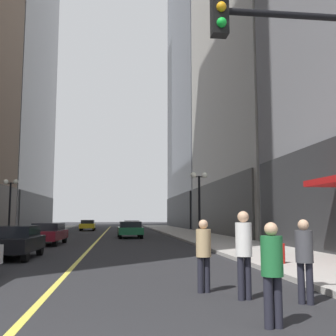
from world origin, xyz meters
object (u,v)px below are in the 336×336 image
object	(u,v)px
car_black	(13,241)
car_maroon	(48,233)
car_silver	(132,226)
pedestrian_with_orange_bag	(304,255)
pedestrian_in_green_parka	(272,266)
fire_hydrant_right	(281,256)
car_green	(130,229)
car_yellow	(88,225)
street_lamp_right_mid	(199,191)
pedestrian_in_white_shirt	(244,247)
street_lamp_left_far	(10,195)
pedestrian_in_tan_trench	(204,250)

from	to	relation	value
car_black	car_maroon	world-z (taller)	same
car_black	car_silver	xyz separation A→B (m)	(5.59, 25.61, 0.00)
car_maroon	pedestrian_with_orange_bag	world-z (taller)	pedestrian_with_orange_bag
pedestrian_with_orange_bag	pedestrian_in_green_parka	distance (m)	2.03
car_black	fire_hydrant_right	distance (m)	10.53
pedestrian_with_orange_bag	fire_hydrant_right	size ratio (longest dim) A/B	2.04
car_green	car_yellow	world-z (taller)	same
car_silver	pedestrian_in_green_parka	xyz separation A→B (m)	(1.04, -36.93, 0.21)
pedestrian_with_orange_bag	street_lamp_right_mid	distance (m)	17.11
fire_hydrant_right	pedestrian_in_white_shirt	bearing A→B (deg)	-119.33
car_black	street_lamp_left_far	bearing A→B (deg)	105.18
car_silver	car_black	bearing A→B (deg)	-102.32
car_yellow	car_silver	bearing A→B (deg)	-60.61
car_green	street_lamp_right_mid	bearing A→B (deg)	-66.04
pedestrian_with_orange_bag	pedestrian_in_green_parka	size ratio (longest dim) A/B	1.02
car_black	car_silver	distance (m)	26.21
fire_hydrant_right	car_black	bearing A→B (deg)	156.39
car_black	car_maroon	size ratio (longest dim) A/B	0.85
fire_hydrant_right	car_silver	bearing A→B (deg)	97.73
car_silver	pedestrian_in_tan_trench	xyz separation A→B (m)	(0.59, -33.90, 0.22)
pedestrian_in_white_shirt	pedestrian_in_tan_trench	distance (m)	1.12
pedestrian_in_tan_trench	pedestrian_with_orange_bag	bearing A→B (deg)	-39.96
pedestrian_in_green_parka	street_lamp_right_mid	world-z (taller)	street_lamp_right_mid
car_green	pedestrian_in_white_shirt	size ratio (longest dim) A/B	2.32
car_yellow	fire_hydrant_right	size ratio (longest dim) A/B	5.75
pedestrian_in_green_parka	pedestrian_in_white_shirt	bearing A→B (deg)	84.29
pedestrian_with_orange_bag	street_lamp_left_far	bearing A→B (deg)	116.47
pedestrian_in_tan_trench	fire_hydrant_right	world-z (taller)	pedestrian_in_tan_trench
street_lamp_right_mid	car_black	bearing A→B (deg)	-141.87
street_lamp_right_mid	fire_hydrant_right	world-z (taller)	street_lamp_right_mid
car_maroon	street_lamp_right_mid	xyz separation A→B (m)	(9.17, -1.28, 2.54)
car_yellow	fire_hydrant_right	bearing A→B (deg)	-76.66
car_black	car_silver	bearing A→B (deg)	77.68
car_silver	pedestrian_in_green_parka	bearing A→B (deg)	-88.38
pedestrian_in_white_shirt	pedestrian_in_green_parka	world-z (taller)	pedestrian_in_white_shirt
car_yellow	pedestrian_in_green_parka	world-z (taller)	pedestrian_in_green_parka
pedestrian_in_white_shirt	street_lamp_left_far	bearing A→B (deg)	114.86
car_yellow	fire_hydrant_right	xyz separation A→B (m)	(9.27, -39.09, -0.32)
car_silver	pedestrian_in_white_shirt	bearing A→B (deg)	-87.94
car_black	street_lamp_right_mid	world-z (taller)	street_lamp_right_mid
car_yellow	street_lamp_left_far	xyz separation A→B (m)	(-4.03, -21.40, 2.54)
car_maroon	car_green	bearing A→B (deg)	56.03
pedestrian_in_white_shirt	street_lamp_right_mid	distance (m)	16.67
car_silver	street_lamp_left_far	size ratio (longest dim) A/B	1.05
car_silver	pedestrian_in_white_shirt	size ratio (longest dim) A/B	2.59
car_maroon	car_silver	distance (m)	18.04
car_yellow	pedestrian_with_orange_bag	world-z (taller)	pedestrian_with_orange_bag
car_black	pedestrian_with_orange_bag	distance (m)	12.54
pedestrian_with_orange_bag	fire_hydrant_right	distance (m)	5.81
car_black	fire_hydrant_right	world-z (taller)	car_black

